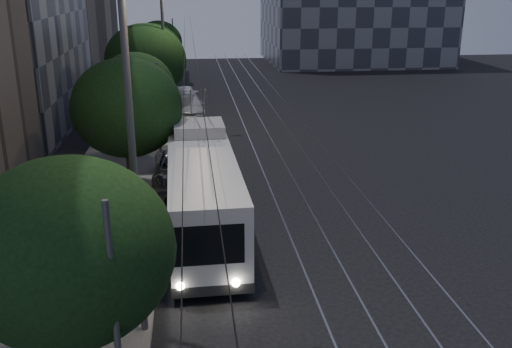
{
  "coord_description": "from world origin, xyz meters",
  "views": [
    {
      "loc": [
        -3.63,
        -20.35,
        9.9
      ],
      "look_at": [
        -0.95,
        2.34,
        2.25
      ],
      "focal_mm": 40.0,
      "sensor_mm": 36.0,
      "label": 1
    }
  ],
  "objects": [
    {
      "name": "tree_1",
      "position": [
        -6.5,
        6.0,
        4.47
      ],
      "size": [
        5.1,
        5.1,
        6.78
      ],
      "color": "black",
      "rests_on": "ground"
    },
    {
      "name": "car_white_b",
      "position": [
        -3.68,
        24.0,
        0.79
      ],
      "size": [
        2.48,
        5.56,
        1.59
      ],
      "primitive_type": "imported",
      "rotation": [
        0.0,
        0.0,
        0.05
      ],
      "color": "#B3B3B7",
      "rests_on": "ground"
    },
    {
      "name": "trolleybus",
      "position": [
        -3.25,
        2.29,
        1.78
      ],
      "size": [
        3.01,
        12.99,
        5.63
      ],
      "rotation": [
        0.0,
        0.0,
        0.02
      ],
      "color": "#B8B8BA",
      "rests_on": "ground"
    },
    {
      "name": "car_white_c",
      "position": [
        -4.3,
        27.78,
        0.78
      ],
      "size": [
        1.83,
        4.79,
        1.56
      ],
      "primitive_type": "imported",
      "rotation": [
        0.0,
        0.0,
        0.04
      ],
      "color": "#B5B5B9",
      "rests_on": "ground"
    },
    {
      "name": "tree_5",
      "position": [
        -6.5,
        39.31,
        4.27
      ],
      "size": [
        4.71,
        4.71,
        6.41
      ],
      "color": "black",
      "rests_on": "ground"
    },
    {
      "name": "sidewalk",
      "position": [
        -7.5,
        20.0,
        0.07
      ],
      "size": [
        5.0,
        90.0,
        0.15
      ],
      "primitive_type": "cube",
      "color": "slate",
      "rests_on": "ground"
    },
    {
      "name": "tree_3",
      "position": [
        -6.5,
        19.54,
        4.89
      ],
      "size": [
        5.55,
        5.55,
        7.41
      ],
      "color": "black",
      "rests_on": "ground"
    },
    {
      "name": "car_white_d",
      "position": [
        -3.89,
        29.5,
        0.7
      ],
      "size": [
        2.09,
        4.25,
        1.4
      ],
      "primitive_type": "imported",
      "rotation": [
        0.0,
        0.0,
        0.11
      ],
      "color": "silver",
      "rests_on": "ground"
    },
    {
      "name": "streetlamp_far",
      "position": [
        -4.77,
        18.84,
        6.59
      ],
      "size": [
        2.64,
        0.44,
        11.03
      ],
      "color": "#515153",
      "rests_on": "ground"
    },
    {
      "name": "car_white_a",
      "position": [
        -4.3,
        15.6,
        0.64
      ],
      "size": [
        2.27,
        3.97,
        1.27
      ],
      "primitive_type": "imported",
      "rotation": [
        0.0,
        0.0,
        0.21
      ],
      "color": "silver",
      "rests_on": "ground"
    },
    {
      "name": "streetlamp_near",
      "position": [
        -4.77,
        -5.44,
        6.72
      ],
      "size": [
        2.69,
        0.44,
        11.28
      ],
      "color": "#515153",
      "rests_on": "ground"
    },
    {
      "name": "tree_0",
      "position": [
        -6.5,
        -8.12,
        4.06
      ],
      "size": [
        4.9,
        4.9,
        6.28
      ],
      "color": "black",
      "rests_on": "ground"
    },
    {
      "name": "pickup_silver",
      "position": [
        -4.3,
        8.0,
        0.79
      ],
      "size": [
        2.64,
        5.68,
        1.57
      ],
      "primitive_type": "imported",
      "rotation": [
        0.0,
        0.0,
        0.01
      ],
      "color": "#B6B8BF",
      "rests_on": "ground"
    },
    {
      "name": "overhead_wires",
      "position": [
        -4.97,
        20.0,
        3.47
      ],
      "size": [
        2.23,
        90.0,
        6.0
      ],
      "color": "black",
      "rests_on": "ground"
    },
    {
      "name": "tram_rails",
      "position": [
        2.5,
        20.0,
        0.01
      ],
      "size": [
        4.52,
        90.0,
        0.02
      ],
      "color": "gray",
      "rests_on": "ground"
    },
    {
      "name": "tree_4",
      "position": [
        -6.5,
        25.07,
        4.73
      ],
      "size": [
        5.16,
        5.16,
        7.06
      ],
      "color": "black",
      "rests_on": "ground"
    },
    {
      "name": "ground",
      "position": [
        0.0,
        0.0,
        0.0
      ],
      "size": [
        120.0,
        120.0,
        0.0
      ],
      "primitive_type": "plane",
      "color": "black",
      "rests_on": "ground"
    },
    {
      "name": "tree_2",
      "position": [
        -6.73,
        13.3,
        4.1
      ],
      "size": [
        4.6,
        4.6,
        6.19
      ],
      "color": "black",
      "rests_on": "ground"
    }
  ]
}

